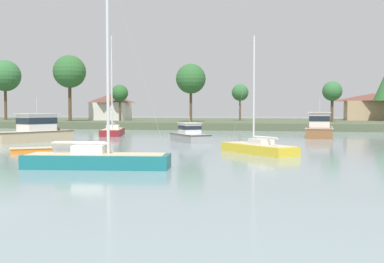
{
  "coord_description": "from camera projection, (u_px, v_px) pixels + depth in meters",
  "views": [
    {
      "loc": [
        12.19,
        -13.17,
        3.55
      ],
      "look_at": [
        2.07,
        31.26,
        1.43
      ],
      "focal_mm": 43.5,
      "sensor_mm": 36.0,
      "label": 1
    }
  ],
  "objects": [
    {
      "name": "far_shore_bank",
      "position": [
        242.0,
        123.0,
        103.36
      ],
      "size": [
        212.14,
        49.35,
        1.27
      ],
      "primitive_type": "cube",
      "color": "#4C563D",
      "rests_on": "ground"
    },
    {
      "name": "cruiser_sand",
      "position": [
        40.0,
        135.0,
        52.51
      ],
      "size": [
        7.06,
        10.61,
        6.08
      ],
      "color": "tan",
      "rests_on": "ground"
    },
    {
      "name": "sailboat_yellow",
      "position": [
        258.0,
        151.0,
        37.95
      ],
      "size": [
        6.77,
        6.95,
        10.12
      ],
      "color": "gold",
      "rests_on": "ground"
    },
    {
      "name": "dinghy_orange",
      "position": [
        31.0,
        151.0,
        38.17
      ],
      "size": [
        3.65,
        3.16,
        0.62
      ],
      "color": "orange",
      "rests_on": "ground"
    },
    {
      "name": "sailboat_teal",
      "position": [
        97.0,
        164.0,
        28.31
      ],
      "size": [
        9.08,
        3.58,
        13.16
      ],
      "color": "#196B70",
      "rests_on": "ground"
    },
    {
      "name": "cruiser_wood",
      "position": [
        319.0,
        131.0,
        61.67
      ],
      "size": [
        3.79,
        10.92,
        6.3
      ],
      "color": "brown",
      "rests_on": "ground"
    },
    {
      "name": "sailboat_maroon",
      "position": [
        113.0,
        133.0,
        65.55
      ],
      "size": [
        5.19,
        9.46,
        14.37
      ],
      "color": "maroon",
      "rests_on": "ground"
    },
    {
      "name": "cruiser_grey",
      "position": [
        188.0,
        137.0,
        52.03
      ],
      "size": [
        6.07,
        7.28,
        3.7
      ],
      "color": "gray",
      "rests_on": "ground"
    },
    {
      "name": "mooring_buoy_green",
      "position": [
        38.0,
        134.0,
        68.49
      ],
      "size": [
        0.34,
        0.34,
        0.4
      ],
      "color": "#1E8C47",
      "rests_on": "ground"
    },
    {
      "name": "shore_tree_far_left",
      "position": [
        70.0,
        72.0,
        94.61
      ],
      "size": [
        6.63,
        6.63,
        13.4
      ],
      "color": "brown",
      "rests_on": "far_shore_bank"
    },
    {
      "name": "shore_tree_left_mid",
      "position": [
        332.0,
        92.0,
        89.25
      ],
      "size": [
        3.78,
        3.78,
        7.78
      ],
      "color": "brown",
      "rests_on": "far_shore_bank"
    },
    {
      "name": "shore_tree_center",
      "position": [
        240.0,
        93.0,
        99.6
      ],
      "size": [
        3.6,
        3.6,
        7.81
      ],
      "color": "brown",
      "rests_on": "far_shore_bank"
    },
    {
      "name": "shore_tree_far_right",
      "position": [
        191.0,
        79.0,
        88.79
      ],
      "size": [
        5.7,
        5.7,
        11.1
      ],
      "color": "brown",
      "rests_on": "far_shore_bank"
    },
    {
      "name": "shore_tree_inland_b",
      "position": [
        5.0,
        76.0,
        107.04
      ],
      "size": [
        7.16,
        7.16,
        13.75
      ],
      "color": "brown",
      "rests_on": "far_shore_bank"
    },
    {
      "name": "shore_tree_inland_c",
      "position": [
        120.0,
        93.0,
        98.28
      ],
      "size": [
        3.56,
        3.56,
        7.62
      ],
      "color": "brown",
      "rests_on": "far_shore_bank"
    },
    {
      "name": "cottage_eastern",
      "position": [
        111.0,
        107.0,
        102.99
      ],
      "size": [
        8.32,
        6.58,
        5.78
      ],
      "color": "silver",
      "rests_on": "far_shore_bank"
    },
    {
      "name": "cottage_behind_trees",
      "position": [
        373.0,
        106.0,
        102.74
      ],
      "size": [
        12.57,
        9.4,
        5.97
      ],
      "color": "tan",
      "rests_on": "far_shore_bank"
    }
  ]
}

